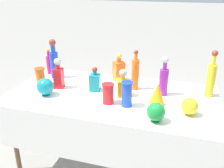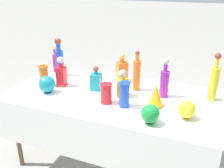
% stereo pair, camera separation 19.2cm
% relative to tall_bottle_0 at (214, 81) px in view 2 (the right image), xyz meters
% --- Properties ---
extents(ground_plane, '(40.00, 40.00, 0.00)m').
position_rel_tall_bottle_0_xyz_m(ground_plane, '(-0.82, -0.22, -0.93)').
color(ground_plane, gray).
extents(display_table, '(1.84, 0.95, 0.76)m').
position_rel_tall_bottle_0_xyz_m(display_table, '(-0.82, -0.26, -0.24)').
color(display_table, white).
rests_on(display_table, ground).
extents(tall_bottle_0, '(0.07, 0.07, 0.41)m').
position_rel_tall_bottle_0_xyz_m(tall_bottle_0, '(0.00, 0.00, 0.00)').
color(tall_bottle_0, yellow).
rests_on(tall_bottle_0, display_table).
extents(tall_bottle_1, '(0.09, 0.09, 0.40)m').
position_rel_tall_bottle_0_xyz_m(tall_bottle_1, '(-1.52, 0.02, 0.01)').
color(tall_bottle_1, blue).
rests_on(tall_bottle_1, display_table).
extents(tall_bottle_2, '(0.06, 0.06, 0.28)m').
position_rel_tall_bottle_0_xyz_m(tall_bottle_2, '(-1.63, 0.10, -0.06)').
color(tall_bottle_2, '#C61972').
rests_on(tall_bottle_2, display_table).
extents(tall_bottle_3, '(0.08, 0.08, 0.35)m').
position_rel_tall_bottle_0_xyz_m(tall_bottle_3, '(-0.39, -0.09, -0.03)').
color(tall_bottle_3, purple).
rests_on(tall_bottle_3, display_table).
extents(tall_bottle_4, '(0.07, 0.07, 0.38)m').
position_rel_tall_bottle_0_xyz_m(tall_bottle_4, '(-0.65, -0.04, -0.01)').
color(tall_bottle_4, orange).
rests_on(tall_bottle_4, display_table).
extents(square_decanter_0, '(0.14, 0.14, 0.24)m').
position_rel_tall_bottle_0_xyz_m(square_decanter_0, '(-0.73, -0.21, -0.07)').
color(square_decanter_0, orange).
rests_on(square_decanter_0, display_table).
extents(square_decanter_1, '(0.11, 0.11, 0.23)m').
position_rel_tall_bottle_0_xyz_m(square_decanter_1, '(-1.00, -0.18, -0.08)').
color(square_decanter_1, teal).
rests_on(square_decanter_1, display_table).
extents(square_decanter_2, '(0.14, 0.14, 0.29)m').
position_rel_tall_bottle_0_xyz_m(square_decanter_2, '(-0.86, 0.12, -0.05)').
color(square_decanter_2, orange).
rests_on(square_decanter_2, display_table).
extents(square_decanter_3, '(0.09, 0.09, 0.29)m').
position_rel_tall_bottle_0_xyz_m(square_decanter_3, '(-1.35, -0.21, -0.04)').
color(square_decanter_3, red).
rests_on(square_decanter_3, display_table).
extents(slender_vase_0, '(0.10, 0.10, 0.21)m').
position_rel_tall_bottle_0_xyz_m(slender_vase_0, '(-0.65, -0.39, -0.06)').
color(slender_vase_0, blue).
rests_on(slender_vase_0, display_table).
extents(slender_vase_1, '(0.10, 0.10, 0.17)m').
position_rel_tall_bottle_0_xyz_m(slender_vase_1, '(-0.81, -0.39, -0.08)').
color(slender_vase_1, red).
rests_on(slender_vase_1, display_table).
extents(slender_vase_2, '(0.09, 0.09, 0.20)m').
position_rel_tall_bottle_0_xyz_m(slender_vase_2, '(-1.51, -0.27, -0.06)').
color(slender_vase_2, orange).
rests_on(slender_vase_2, display_table).
extents(fluted_vase_0, '(0.13, 0.13, 0.19)m').
position_rel_tall_bottle_0_xyz_m(fluted_vase_0, '(-0.42, -0.29, -0.07)').
color(fluted_vase_0, orange).
rests_on(fluted_vase_0, display_table).
extents(round_bowl_0, '(0.13, 0.13, 0.14)m').
position_rel_tall_bottle_0_xyz_m(round_bowl_0, '(-0.16, -0.40, -0.10)').
color(round_bowl_0, yellow).
rests_on(round_bowl_0, display_table).
extents(round_bowl_1, '(0.15, 0.15, 0.16)m').
position_rel_tall_bottle_0_xyz_m(round_bowl_1, '(-1.38, -0.40, -0.09)').
color(round_bowl_1, teal).
rests_on(round_bowl_1, display_table).
extents(round_bowl_2, '(0.14, 0.14, 0.14)m').
position_rel_tall_bottle_0_xyz_m(round_bowl_2, '(-0.39, -0.57, -0.10)').
color(round_bowl_2, '#198C38').
rests_on(round_bowl_2, display_table).
extents(price_tag_left, '(0.05, 0.02, 0.05)m').
position_rel_tall_bottle_0_xyz_m(price_tag_left, '(-1.07, -0.61, -0.15)').
color(price_tag_left, white).
rests_on(price_tag_left, display_table).
extents(cardboard_box_behind_left, '(0.56, 0.56, 0.37)m').
position_rel_tall_bottle_0_xyz_m(cardboard_box_behind_left, '(-0.62, 0.66, -0.79)').
color(cardboard_box_behind_left, tan).
rests_on(cardboard_box_behind_left, ground).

